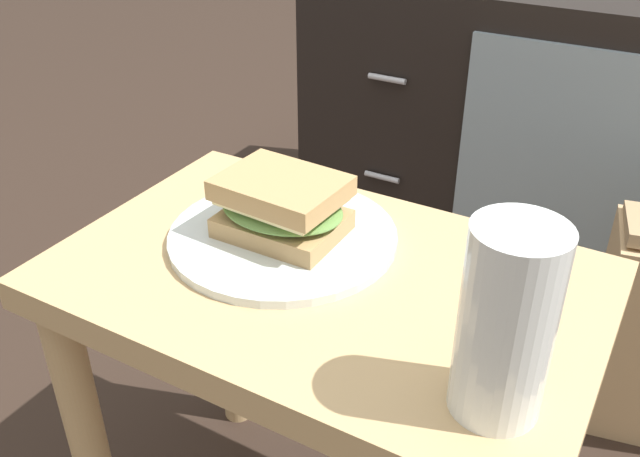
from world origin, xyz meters
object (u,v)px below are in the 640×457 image
(sandwich_front, at_px, (282,206))
(beer_glass, at_px, (506,327))
(plate, at_px, (283,236))
(tv_cabinet, at_px, (540,120))

(sandwich_front, bearing_deg, beer_glass, -24.45)
(plate, distance_m, beer_glass, 0.31)
(tv_cabinet, distance_m, beer_glass, 1.09)
(plate, bearing_deg, beer_glass, -24.45)
(tv_cabinet, height_order, sandwich_front, tv_cabinet)
(sandwich_front, bearing_deg, plate, -90.00)
(tv_cabinet, height_order, beer_glass, beer_glass)
(beer_glass, bearing_deg, plate, 155.55)
(tv_cabinet, relative_size, plate, 3.81)
(beer_glass, bearing_deg, tv_cabinet, 101.16)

